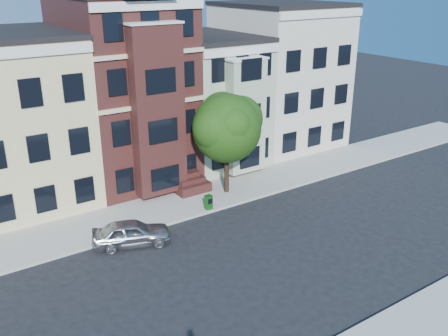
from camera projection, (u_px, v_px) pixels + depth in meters
ground at (253, 266)px, 24.32m from camera, size 120.00×120.00×0.00m
far_sidewalk at (174, 206)px, 30.46m from camera, size 60.00×4.00×0.15m
house_yellow at (16, 122)px, 30.01m from camera, size 7.00×9.00×10.00m
house_brown at (124, 91)px, 33.33m from camera, size 7.00×9.00×12.00m
house_green at (206, 100)px, 37.28m from camera, size 6.00×9.00×9.00m
house_cream at (278, 77)px, 40.59m from camera, size 8.00×9.00×11.00m
street_tree at (227, 133)px, 30.88m from camera, size 8.54×8.54×7.92m
parked_car at (132, 233)px, 25.96m from camera, size 4.39×2.93×1.39m
newspaper_box at (209, 202)px, 29.71m from camera, size 0.40×0.35×0.88m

